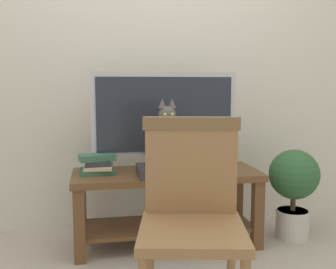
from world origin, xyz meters
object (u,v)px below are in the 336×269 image
Objects in this scene: wooden_chair at (192,208)px; potted_plant at (294,185)px; tv_stand at (167,194)px; cat at (166,142)px; media_box at (166,170)px; book_stack at (98,164)px; tv at (165,118)px.

wooden_chair reaches higher than potted_plant.
potted_plant is (0.98, 0.94, -0.17)m from wooden_chair.
tv_stand is 0.40m from cat.
tv_stand is at bearing 79.22° from cat.
book_stack reaches higher than media_box.
potted_plant is at bearing -3.05° from tv_stand.
cat is 0.69× the size of potted_plant.
book_stack is at bearing -172.19° from tv.
wooden_chair reaches higher than book_stack.
media_box is 0.46m from book_stack.
tv is at bearing 7.81° from book_stack.
cat is 1.00m from potted_plant.
tv reaches higher than tv_stand.
media_box is at bearing 94.39° from cat.
tv_stand is at bearing 77.14° from media_box.
tv_stand is 0.92m from potted_plant.
cat is at bearing -17.22° from book_stack.
book_stack reaches higher than tv_stand.
potted_plant is at bearing 3.40° from media_box.
tv_stand is at bearing -2.14° from book_stack.
cat reaches higher than media_box.
tv is 2.27× the size of cat.
tv is 0.56m from book_stack.
tv is 2.72× the size of media_box.
media_box is (-0.02, -0.10, 0.19)m from tv_stand.
wooden_chair is at bearing -93.54° from tv.
tv is (0.00, 0.08, 0.52)m from tv_stand.
tv_stand is 0.53m from tv.
cat is (0.00, -0.01, 0.19)m from media_box.
tv is 1.05× the size of wooden_chair.
wooden_chair is 1.08m from book_stack.
wooden_chair is at bearing -136.35° from potted_plant.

